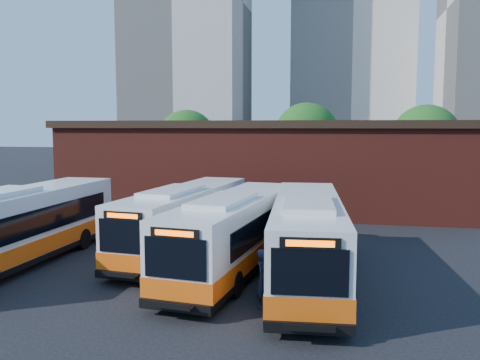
% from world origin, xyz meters
% --- Properties ---
extents(ground, '(220.00, 220.00, 0.00)m').
position_xyz_m(ground, '(0.00, 0.00, 0.00)').
color(ground, black).
extents(bus_west, '(2.96, 12.74, 3.45)m').
position_xyz_m(bus_west, '(-8.17, 1.58, 1.57)').
color(bus_west, silver).
rests_on(bus_west, ground).
extents(bus_midwest, '(3.73, 12.06, 3.24)m').
position_xyz_m(bus_midwest, '(-1.80, 5.36, 1.47)').
color(bus_midwest, silver).
rests_on(bus_midwest, ground).
extents(bus_mideast, '(3.84, 12.25, 3.29)m').
position_xyz_m(bus_mideast, '(1.19, 2.71, 1.49)').
color(bus_mideast, silver).
rests_on(bus_mideast, ground).
extents(bus_east, '(3.50, 12.60, 3.39)m').
position_xyz_m(bus_east, '(4.29, 2.01, 1.54)').
color(bus_east, silver).
rests_on(bus_east, ground).
extents(transit_worker, '(0.66, 0.83, 1.97)m').
position_xyz_m(transit_worker, '(3.07, -1.36, 0.99)').
color(transit_worker, '#121935').
rests_on(transit_worker, ground).
extents(depot_building, '(28.60, 12.60, 6.40)m').
position_xyz_m(depot_building, '(0.00, 20.00, 3.26)').
color(depot_building, maroon).
rests_on(depot_building, ground).
extents(tree_west, '(6.00, 6.00, 7.65)m').
position_xyz_m(tree_west, '(-10.00, 32.00, 4.64)').
color(tree_west, '#382314').
rests_on(tree_west, ground).
extents(tree_mid, '(6.56, 6.56, 8.36)m').
position_xyz_m(tree_mid, '(2.00, 34.00, 5.08)').
color(tree_mid, '#382314').
rests_on(tree_mid, ground).
extents(tree_east, '(6.24, 6.24, 7.96)m').
position_xyz_m(tree_east, '(13.00, 31.00, 4.83)').
color(tree_east, '#382314').
rests_on(tree_east, ground).
extents(tower_left, '(20.00, 18.00, 56.20)m').
position_xyz_m(tower_left, '(-22.00, 72.00, 27.84)').
color(tower_left, beige).
rests_on(tower_left, ground).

